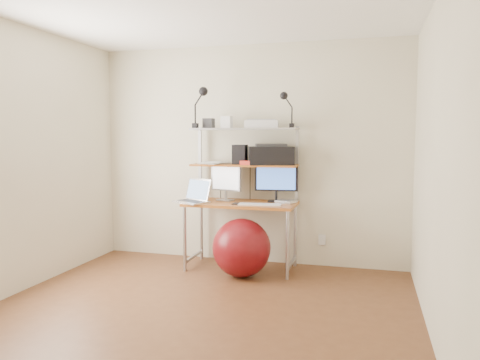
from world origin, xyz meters
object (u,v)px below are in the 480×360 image
object	(u,v)px
monitor_silver	(226,181)
monitor_black	(276,180)
printer	(271,155)
exercise_ball	(242,248)
laptop	(195,197)

from	to	relation	value
monitor_silver	monitor_black	size ratio (longest dim) A/B	0.89
printer	exercise_ball	size ratio (longest dim) A/B	0.92
monitor_silver	printer	world-z (taller)	printer
laptop	exercise_ball	distance (m)	0.77
printer	laptop	bearing A→B (deg)	-178.28
monitor_silver	exercise_ball	world-z (taller)	monitor_silver
laptop	exercise_ball	bearing A→B (deg)	13.39
monitor_black	exercise_ball	size ratio (longest dim) A/B	0.78
monitor_silver	exercise_ball	distance (m)	0.82
monitor_silver	laptop	distance (m)	0.40
printer	exercise_ball	xyz separation A→B (m)	(-0.21, -0.44, -0.95)
monitor_black	printer	xyz separation A→B (m)	(-0.06, 0.00, 0.28)
monitor_silver	exercise_ball	size ratio (longest dim) A/B	0.70
monitor_silver	laptop	xyz separation A→B (m)	(-0.29, -0.22, -0.17)
laptop	printer	distance (m)	0.96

